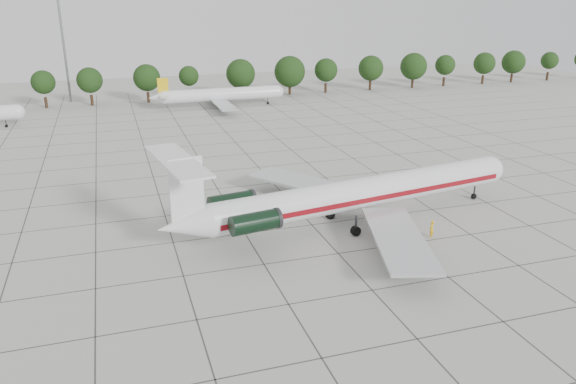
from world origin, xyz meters
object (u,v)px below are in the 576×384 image
Objects in this scene: bg_airliner_c at (221,95)px; floodlight_mast at (63,42)px; main_airliner at (348,195)px; ground_crew at (431,229)px.

bg_airliner_c is 40.52m from floodlight_mast.
bg_airliner_c is (0.33, 74.89, -0.86)m from main_airliner.
ground_crew is 0.07× the size of bg_airliner_c.
floodlight_mast is (-34.18, 18.56, 11.37)m from bg_airliner_c.
bg_airliner_c reaches higher than ground_crew.
main_airliner is 1.60× the size of bg_airliner_c.
ground_crew is 0.08× the size of floodlight_mast.
floodlight_mast is at bearing 151.50° from bg_airliner_c.
main_airliner is at bearing -80.82° from ground_crew.
floodlight_mast is at bearing 100.75° from main_airliner.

